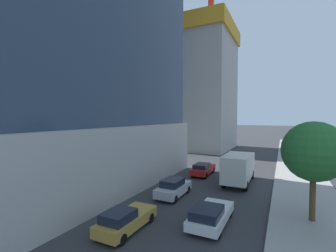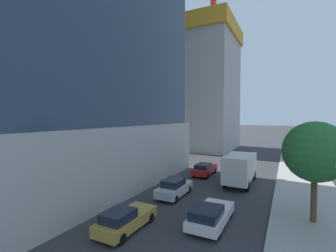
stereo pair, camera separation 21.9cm
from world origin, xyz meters
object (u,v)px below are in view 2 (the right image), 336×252
car_red (204,169)px  box_truck (240,167)px  construction_building (200,82)px  street_tree (315,152)px  car_white (210,215)px  car_silver (174,188)px  car_gold (125,219)px

car_red → box_truck: (4.34, -1.77, 1.03)m
construction_building → street_tree: construction_building is taller
car_white → car_silver: bearing=138.6°
car_silver → box_truck: size_ratio=0.61×
construction_building → box_truck: 30.02m
street_tree → box_truck: street_tree is taller
car_silver → car_white: (4.34, -3.82, -0.06)m
construction_building → car_silver: bearing=-74.4°
street_tree → car_gold: street_tree is taller
street_tree → car_silver: bearing=176.8°
box_truck → street_tree: bearing=-50.3°
street_tree → car_red: street_tree is taller
car_gold → car_white: bearing=34.2°
street_tree → car_gold: 12.47m
construction_building → car_white: bearing=-69.4°
street_tree → car_white: (-5.75, -3.26, -3.91)m
box_truck → car_white: bearing=-90.0°
car_gold → car_white: size_ratio=0.94×
construction_building → car_white: construction_building is taller
car_red → construction_building: bearing=110.9°
construction_building → street_tree: (18.60, -30.95, -9.75)m
street_tree → car_gold: bearing=-148.4°
car_red → car_white: (4.34, -11.96, -0.02)m
car_silver → car_red: bearing=90.0°
car_gold → car_white: 5.25m
car_red → box_truck: 4.80m
car_gold → box_truck: bearing=71.7°
car_silver → car_white: car_silver is taller
street_tree → box_truck: (-5.75, 6.93, -2.85)m
construction_building → car_gold: (8.51, -37.16, -13.66)m
street_tree → construction_building: bearing=121.0°
car_gold → car_silver: bearing=90.0°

